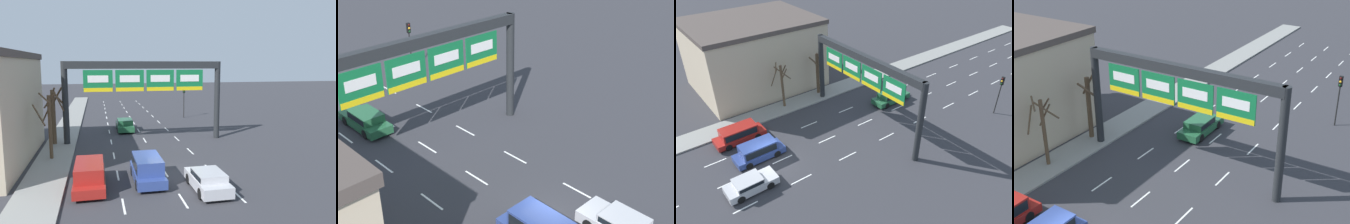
% 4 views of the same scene
% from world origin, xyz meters
% --- Properties ---
extents(ground_plane, '(220.00, 220.00, 0.00)m').
position_xyz_m(ground_plane, '(0.00, 0.00, 0.00)').
color(ground_plane, '#333338').
extents(sidewalk_left, '(2.80, 110.00, 0.15)m').
position_xyz_m(sidewalk_left, '(-8.00, 0.00, 0.07)').
color(sidewalk_left, gray).
rests_on(sidewalk_left, ground_plane).
extents(lane_dashes, '(6.72, 67.00, 0.01)m').
position_xyz_m(lane_dashes, '(-0.00, 13.50, 0.01)').
color(lane_dashes, white).
rests_on(lane_dashes, ground_plane).
extents(sign_gantry, '(15.37, 0.70, 7.81)m').
position_xyz_m(sign_gantry, '(0.00, 10.54, 5.88)').
color(sign_gantry, '#232628').
rests_on(sign_gantry, ground_plane).
extents(building_near, '(12.02, 14.75, 8.48)m').
position_xyz_m(building_near, '(-15.69, 6.05, 4.25)').
color(building_near, '#C6B293').
rests_on(building_near, ground_plane).
extents(suv_blue, '(1.86, 4.55, 1.67)m').
position_xyz_m(suv_blue, '(-1.48, -0.54, 0.93)').
color(suv_blue, navy).
rests_on(suv_blue, ground_plane).
extents(car_green, '(1.82, 4.68, 1.35)m').
position_xyz_m(car_green, '(-1.54, 16.22, 0.73)').
color(car_green, '#235B38').
rests_on(car_green, ground_plane).
extents(suv_red, '(1.88, 4.90, 1.62)m').
position_xyz_m(suv_red, '(-5.11, -0.87, 0.91)').
color(suv_red, maroon).
rests_on(suv_red, ground_plane).
extents(car_silver, '(1.84, 4.16, 1.25)m').
position_xyz_m(car_silver, '(1.83, -2.85, 0.68)').
color(car_silver, '#B7B7BC').
rests_on(car_silver, ground_plane).
extents(traffic_light_near_gantry, '(0.30, 0.35, 4.46)m').
position_xyz_m(traffic_light_near_gantry, '(7.42, 23.64, 3.20)').
color(traffic_light_near_gantry, black).
rests_on(traffic_light_near_gantry, ground_plane).
extents(tree_bare_closest, '(2.40, 1.98, 5.38)m').
position_xyz_m(tree_bare_closest, '(-8.20, 5.77, 3.10)').
color(tree_bare_closest, brown).
rests_on(tree_bare_closest, sidewalk_left).
extents(tree_bare_second, '(2.01, 2.18, 5.31)m').
position_xyz_m(tree_bare_second, '(-8.46, 10.74, 3.04)').
color(tree_bare_second, brown).
rests_on(tree_bare_second, sidewalk_left).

